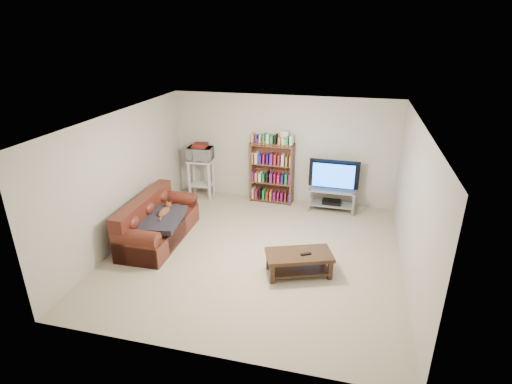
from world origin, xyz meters
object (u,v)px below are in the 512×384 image
(tv_stand, at_px, (332,196))
(bookshelf, at_px, (272,172))
(coffee_table, at_px, (299,260))
(sofa, at_px, (156,225))

(tv_stand, bearing_deg, bookshelf, 174.94)
(tv_stand, bearing_deg, coffee_table, -96.03)
(sofa, distance_m, tv_stand, 3.78)
(coffee_table, relative_size, bookshelf, 0.84)
(coffee_table, xyz_separation_m, bookshelf, (-1.03, 2.78, 0.45))
(bookshelf, bearing_deg, coffee_table, -66.86)
(sofa, height_order, tv_stand, sofa)
(sofa, distance_m, bookshelf, 2.90)
(coffee_table, xyz_separation_m, tv_stand, (0.34, 2.63, 0.07))
(coffee_table, height_order, tv_stand, tv_stand)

